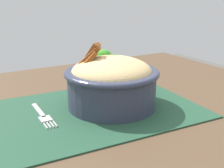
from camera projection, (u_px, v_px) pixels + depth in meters
table at (100, 144)px, 0.64m from camera, size 1.01×0.81×0.74m
placemat at (94, 110)px, 0.61m from camera, size 0.45×0.32×0.00m
bowl at (112, 81)px, 0.61m from camera, size 0.24×0.24×0.14m
fork at (43, 116)px, 0.57m from camera, size 0.02×0.13×0.00m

